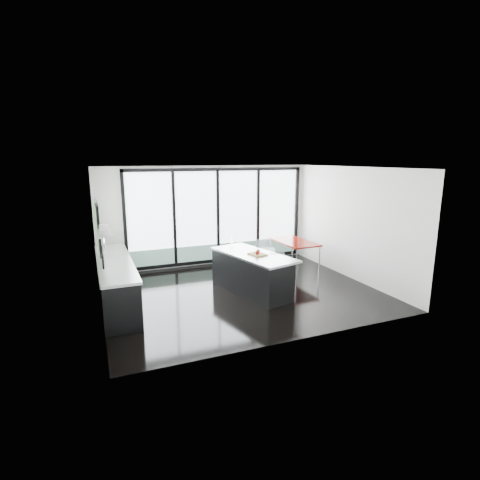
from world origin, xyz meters
name	(u,v)px	position (x,y,z in m)	size (l,w,h in m)	color
floor	(241,292)	(0.00, 0.00, 0.00)	(6.00, 5.00, 0.00)	black
ceiling	(241,168)	(0.00, 0.00, 2.80)	(6.00, 5.00, 0.00)	white
wall_back	(217,220)	(0.27, 2.47, 1.27)	(6.00, 0.09, 2.80)	silver
wall_front	(300,260)	(0.00, -2.50, 1.40)	(6.00, 0.00, 2.80)	silver
wall_left	(97,233)	(-2.97, 0.27, 1.56)	(0.26, 5.00, 2.80)	silver
wall_right	(351,223)	(3.00, 0.00, 1.40)	(0.00, 5.00, 2.80)	silver
counter_cabinets	(116,282)	(-2.67, 0.40, 0.46)	(0.69, 3.24, 1.36)	black
island	(251,273)	(0.22, -0.06, 0.45)	(1.42, 2.34, 1.16)	black
bar_stool_near	(277,278)	(0.72, -0.39, 0.35)	(0.44, 0.44, 0.70)	silver
bar_stool_far	(267,264)	(0.98, 0.67, 0.39)	(0.49, 0.49, 0.78)	silver
red_table	(294,255)	(2.08, 1.18, 0.39)	(0.83, 1.45, 0.78)	maroon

